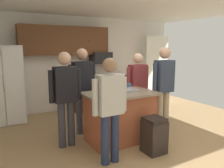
{
  "coord_description": "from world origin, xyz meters",
  "views": [
    {
      "loc": [
        -2.34,
        -3.29,
        1.78
      ],
      "look_at": [
        -0.19,
        0.47,
        1.05
      ],
      "focal_mm": 36.06,
      "sensor_mm": 36.0,
      "label": 1
    }
  ],
  "objects": [
    {
      "name": "french_door_window_panel",
      "position": [
        2.6,
        2.4,
        1.1
      ],
      "size": [
        0.9,
        0.06,
        2.0
      ],
      "primitive_type": "cube",
      "color": "white",
      "rests_on": "ground"
    },
    {
      "name": "microwave_over_range",
      "position": [
        0.6,
        2.5,
        1.45
      ],
      "size": [
        0.56,
        0.4,
        0.32
      ],
      "primitive_type": "cube",
      "color": "black"
    },
    {
      "name": "person_guest_right",
      "position": [
        0.82,
        0.11,
        1.03
      ],
      "size": [
        0.57,
        0.23,
        1.76
      ],
      "rotation": [
        0.0,
        0.0,
        3.08
      ],
      "color": "tan",
      "rests_on": "ground"
    },
    {
      "name": "floor",
      "position": [
        0.0,
        0.0,
        0.0
      ],
      "size": [
        7.04,
        7.04,
        0.0
      ],
      "primitive_type": "plane",
      "color": "tan",
      "rests_on": "ground"
    },
    {
      "name": "trash_bin",
      "position": [
        0.05,
        -0.53,
        0.3
      ],
      "size": [
        0.34,
        0.34,
        0.61
      ],
      "color": "black",
      "rests_on": "ground"
    },
    {
      "name": "refrigerator",
      "position": [
        -2.0,
        2.38,
        0.9
      ],
      "size": [
        0.88,
        0.76,
        1.8
      ],
      "color": "white",
      "rests_on": "ground"
    },
    {
      "name": "back_wall",
      "position": [
        0.0,
        2.8,
        1.3
      ],
      "size": [
        6.4,
        0.1,
        2.6
      ],
      "primitive_type": "cube",
      "color": "white",
      "rests_on": "ground"
    },
    {
      "name": "glass_pilsner",
      "position": [
        -0.7,
        0.07,
        1.01
      ],
      "size": [
        0.07,
        0.07,
        0.16
      ],
      "color": "black",
      "rests_on": "kitchen_island"
    },
    {
      "name": "person_guest_left",
      "position": [
        0.58,
        0.68,
        0.94
      ],
      "size": [
        0.57,
        0.22,
        1.63
      ],
      "rotation": [
        0.0,
        0.0,
        -2.56
      ],
      "color": "#4C5166",
      "rests_on": "ground"
    },
    {
      "name": "person_elder_center",
      "position": [
        -1.15,
        0.43,
        0.98
      ],
      "size": [
        0.57,
        0.22,
        1.69
      ],
      "rotation": [
        0.0,
        0.0,
        -0.26
      ],
      "color": "#383842",
      "rests_on": "ground"
    },
    {
      "name": "person_host_foreground",
      "position": [
        -0.77,
        -0.47,
        0.93
      ],
      "size": [
        0.57,
        0.22,
        1.62
      ],
      "rotation": [
        0.0,
        0.0,
        0.84
      ],
      "color": "#232D4C",
      "rests_on": "ground"
    },
    {
      "name": "mug_ceramic_white",
      "position": [
        0.19,
        0.45,
        0.99
      ],
      "size": [
        0.13,
        0.09,
        0.1
      ],
      "color": "#4C6B99",
      "rests_on": "kitchen_island"
    },
    {
      "name": "kitchen_island",
      "position": [
        -0.19,
        0.17,
        0.47
      ],
      "size": [
        1.33,
        0.85,
        0.94
      ],
      "color": "#AD5638",
      "rests_on": "ground"
    },
    {
      "name": "glass_short_whisky",
      "position": [
        -0.45,
        0.45,
        1.0
      ],
      "size": [
        0.07,
        0.07,
        0.12
      ],
      "color": "black",
      "rests_on": "kitchen_island"
    },
    {
      "name": "cabinet_run_lower",
      "position": [
        0.6,
        2.48,
        0.45
      ],
      "size": [
        1.8,
        0.63,
        0.9
      ],
      "color": "brown",
      "rests_on": "ground"
    },
    {
      "name": "person_guest_by_door",
      "position": [
        -0.65,
        0.87,
        1.01
      ],
      "size": [
        0.57,
        0.23,
        1.74
      ],
      "rotation": [
        0.0,
        0.0,
        -0.99
      ],
      "color": "#4C5166",
      "rests_on": "ground"
    },
    {
      "name": "mug_blue_stoneware",
      "position": [
        -0.35,
        0.28,
        0.99
      ],
      "size": [
        0.13,
        0.08,
        0.1
      ],
      "color": "#4C6B99",
      "rests_on": "kitchen_island"
    },
    {
      "name": "serving_tray",
      "position": [
        -0.05,
        0.2,
        0.96
      ],
      "size": [
        0.44,
        0.3,
        0.04
      ],
      "color": "#B7B7BC",
      "rests_on": "kitchen_island"
    },
    {
      "name": "cabinet_run_upper",
      "position": [
        -0.4,
        2.6,
        1.93
      ],
      "size": [
        2.4,
        0.38,
        0.75
      ],
      "color": "brown"
    }
  ]
}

